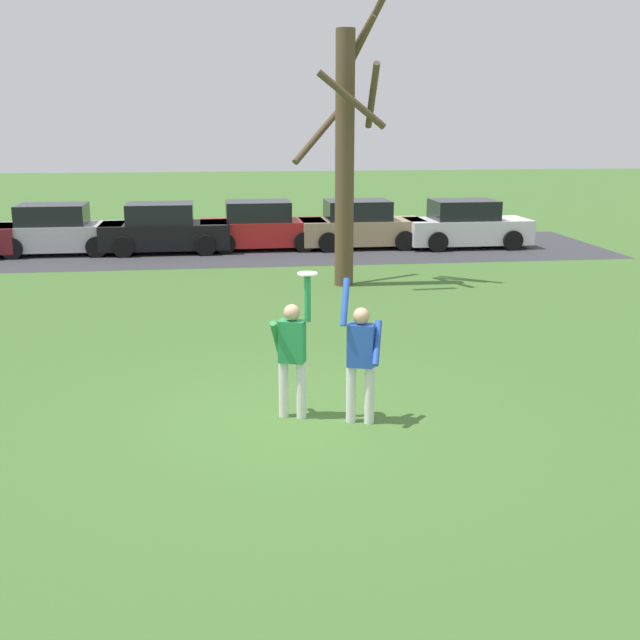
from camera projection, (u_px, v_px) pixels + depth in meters
ground_plane at (296, 421)px, 11.24m from camera, size 120.00×120.00×0.00m
person_catcher at (292, 351)px, 11.16m from camera, size 0.58×0.48×2.08m
person_defender at (361, 355)px, 10.96m from camera, size 0.63×0.56×2.04m
frisbee_disc at (307, 274)px, 10.85m from camera, size 0.28×0.28×0.02m
parked_car_silver at (57, 231)px, 25.44m from camera, size 4.11×2.07×1.59m
parked_car_black at (164, 230)px, 25.76m from camera, size 4.11×2.07×1.59m
parked_car_red at (262, 227)px, 26.44m from camera, size 4.11×2.07×1.59m
parked_car_tan at (361, 226)px, 26.74m from camera, size 4.11×2.07×1.59m
parked_car_white at (466, 226)px, 26.83m from camera, size 4.11×2.07×1.59m
parking_strip at (213, 251)px, 26.11m from camera, size 26.00×6.40×0.01m
bare_tree_tall at (346, 149)px, 19.88m from camera, size 2.30×2.24×7.05m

